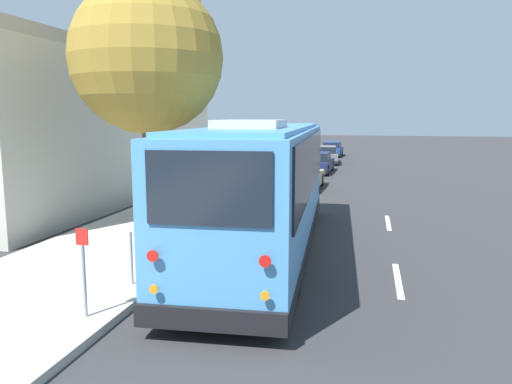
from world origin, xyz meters
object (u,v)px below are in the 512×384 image
parked_sedan_tan (302,177)px  sign_post_near (84,272)px  shuttle_bus (264,182)px  parked_sedan_gray (326,155)px  street_tree (148,48)px  parked_sedan_navy (317,163)px  parked_sedan_blue (332,150)px  sign_post_far (131,258)px

parked_sedan_tan → sign_post_near: size_ratio=2.78×
shuttle_bus → parked_sedan_gray: (25.23, 0.52, -1.23)m
street_tree → sign_post_near: bearing=-167.7°
parked_sedan_tan → sign_post_near: sign_post_near is taller
parked_sedan_navy → street_tree: street_tree is taller
parked_sedan_navy → parked_sedan_tan: bearing=-178.2°
parked_sedan_gray → street_tree: street_tree is taller
shuttle_bus → parked_sedan_gray: size_ratio=2.41×
parked_sedan_blue → street_tree: street_tree is taller
street_tree → parked_sedan_tan: bearing=-13.1°
parked_sedan_navy → sign_post_near: size_ratio=3.07×
parked_sedan_tan → parked_sedan_gray: (13.67, 0.02, 0.01)m
parked_sedan_navy → parked_sedan_gray: (6.36, -0.01, 0.01)m
sign_post_near → parked_sedan_navy: bearing=-3.5°
shuttle_bus → street_tree: (0.16, 3.16, 3.45)m
parked_sedan_blue → shuttle_bus: bearing=-177.6°
shuttle_bus → parked_sedan_blue: (31.99, 0.55, -1.24)m
street_tree → sign_post_near: size_ratio=4.91×
parked_sedan_blue → sign_post_near: 37.25m
parked_sedan_blue → sign_post_near: size_ratio=2.79×
shuttle_bus → parked_sedan_blue: size_ratio=2.68×
parked_sedan_tan → parked_sedan_gray: parked_sedan_gray is taller
parked_sedan_tan → street_tree: (-11.40, 2.66, 4.70)m
parked_sedan_gray → sign_post_near: size_ratio=3.10×
parked_sedan_blue → sign_post_far: 35.55m
sign_post_far → parked_sedan_gray: bearing=-2.9°
parked_sedan_blue → parked_sedan_gray: bearing=-178.4°
parked_sedan_gray → parked_sedan_navy: bearing=175.0°
parked_sedan_navy → parked_sedan_blue: 13.13m
sign_post_near → sign_post_far: sign_post_near is taller
shuttle_bus → sign_post_near: bearing=155.9°
parked_sedan_tan → parked_sedan_gray: size_ratio=0.90×
parked_sedan_blue → sign_post_near: bearing=179.2°
parked_sedan_blue → street_tree: (-31.83, 2.61, 4.70)m
parked_sedan_tan → sign_post_far: bearing=175.6°
parked_sedan_tan → street_tree: bearing=168.1°
parked_sedan_tan → parked_sedan_gray: 13.67m
parked_sedan_blue → sign_post_far: bearing=179.1°
sign_post_near → street_tree: bearing=12.3°
parked_sedan_navy → parked_sedan_gray: parked_sedan_gray is taller
shuttle_bus → sign_post_far: shuttle_bus is taller
shuttle_bus → parked_sedan_blue: 32.02m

